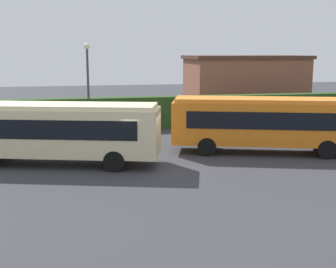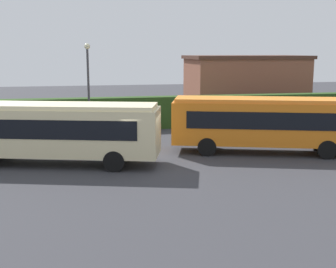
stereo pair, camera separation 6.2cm
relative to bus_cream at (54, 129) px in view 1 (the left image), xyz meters
name	(u,v)px [view 1 (the left image)]	position (x,y,z in m)	size (l,w,h in m)	color
ground_plane	(145,166)	(4.33, -1.24, -1.76)	(105.90, 105.90, 0.00)	#38383D
bus_cream	(54,129)	(0.00, 0.00, 0.00)	(10.60, 5.32, 3.03)	beige
bus_orange	(265,121)	(11.20, 0.23, 0.00)	(10.32, 5.32, 3.04)	orange
hedge_row	(123,113)	(4.33, 9.39, -0.61)	(64.95, 1.09, 2.31)	#29481B
depot_building	(245,84)	(16.06, 15.74, 0.84)	(10.47, 6.10, 5.17)	brown
lamppost	(88,81)	(1.87, 6.17, 1.97)	(0.36, 0.36, 6.03)	#38383D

